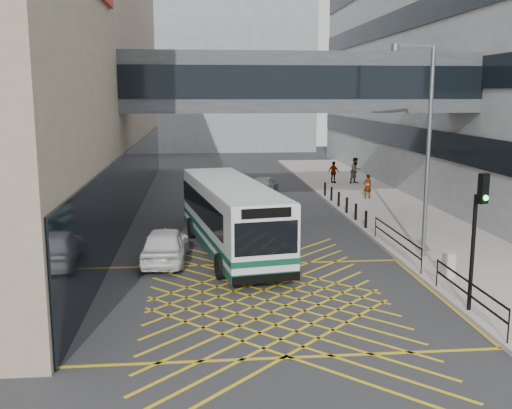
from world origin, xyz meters
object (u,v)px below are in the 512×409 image
object	(u,v)px
pedestrian_a	(367,186)
pedestrian_b	(356,170)
car_white	(165,244)
street_lamp	(425,139)
traffic_light	(478,222)
car_dark	(262,205)
car_silver	(263,185)
litter_bin	(449,265)
bus	(231,215)
pedestrian_c	(334,172)

from	to	relation	value
pedestrian_a	pedestrian_b	distance (m)	6.89
car_white	street_lamp	distance (m)	11.51
car_white	traffic_light	world-z (taller)	traffic_light
car_dark	pedestrian_b	distance (m)	14.18
car_silver	pedestrian_a	distance (m)	7.27
litter_bin	pedestrian_a	xyz separation A→B (m)	(1.73, 17.06, 0.34)
street_lamp	bus	bearing A→B (deg)	153.07
car_white	pedestrian_a	size ratio (longest dim) A/B	3.04
car_silver	car_dark	bearing A→B (deg)	97.41
car_dark	car_silver	size ratio (longest dim) A/B	1.03
pedestrian_c	car_dark	bearing A→B (deg)	103.66
car_silver	pedestrian_c	xyz separation A→B (m)	(5.89, 3.90, 0.33)
car_white	car_dark	xyz separation A→B (m)	(5.02, 8.96, -0.08)
car_white	bus	bearing A→B (deg)	-151.19
traffic_light	pedestrian_c	size ratio (longest dim) A/B	2.67
litter_bin	bus	bearing A→B (deg)	148.27
bus	traffic_light	world-z (taller)	traffic_light
car_silver	pedestrian_c	distance (m)	7.07
street_lamp	car_silver	bearing A→B (deg)	93.36
traffic_light	pedestrian_b	bearing A→B (deg)	58.55
traffic_light	pedestrian_c	xyz separation A→B (m)	(1.84, 27.72, -2.04)
car_white	traffic_light	size ratio (longest dim) A/B	1.10
pedestrian_c	pedestrian_b	bearing A→B (deg)	-145.16
car_silver	traffic_light	distance (m)	24.28
litter_bin	pedestrian_c	distance (m)	24.17
traffic_light	street_lamp	size ratio (longest dim) A/B	0.51
traffic_light	street_lamp	world-z (taller)	street_lamp
car_dark	litter_bin	bearing A→B (deg)	126.57
bus	car_silver	xyz separation A→B (m)	(3.13, 15.34, -1.01)
bus	pedestrian_c	distance (m)	21.26
bus	litter_bin	distance (m)	9.39
bus	pedestrian_c	xyz separation A→B (m)	(9.02, 19.24, -0.69)
bus	traffic_light	size ratio (longest dim) A/B	2.59
bus	litter_bin	bearing A→B (deg)	-41.33
traffic_light	litter_bin	distance (m)	4.39
street_lamp	car_white	bearing A→B (deg)	164.20
bus	traffic_light	xyz separation A→B (m)	(7.18, -8.49, 1.36)
pedestrian_b	pedestrian_c	bearing A→B (deg)	138.58
pedestrian_a	pedestrian_b	xyz separation A→B (m)	(1.01, 6.81, 0.18)
pedestrian_a	car_silver	bearing A→B (deg)	-37.27
bus	pedestrian_b	xyz separation A→B (m)	(10.67, 18.97, -0.54)
bus	traffic_light	bearing A→B (deg)	-59.39
car_white	pedestrian_a	xyz separation A→B (m)	(12.48, 13.52, 0.19)
street_lamp	litter_bin	bearing A→B (deg)	-99.33
car_dark	car_silver	bearing A→B (deg)	-84.90
street_lamp	pedestrian_a	size ratio (longest dim) A/B	5.46
street_lamp	pedestrian_a	xyz separation A→B (m)	(1.85, 14.29, -4.16)
street_lamp	pedestrian_b	size ratio (longest dim) A/B	4.44
car_white	pedestrian_a	world-z (taller)	pedestrian_a
litter_bin	pedestrian_a	bearing A→B (deg)	84.20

